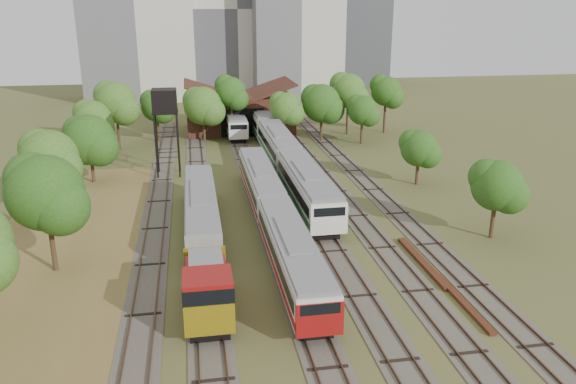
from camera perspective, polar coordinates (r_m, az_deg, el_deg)
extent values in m
plane|color=#475123|center=(34.85, 5.72, -13.27)|extent=(240.00, 240.00, 0.00)
cube|color=brown|center=(41.91, -22.32, -8.91)|extent=(14.00, 60.00, 0.04)
cube|color=#4C473D|center=(56.64, -13.00, -0.95)|extent=(2.60, 80.00, 0.06)
cube|color=#472D1E|center=(56.67, -13.73, -0.90)|extent=(0.08, 80.00, 0.14)
cube|color=#472D1E|center=(56.57, -12.28, -0.82)|extent=(0.08, 80.00, 0.14)
cube|color=#4C473D|center=(56.53, -8.95, -0.73)|extent=(2.60, 80.00, 0.06)
cube|color=#472D1E|center=(56.50, -9.68, -0.69)|extent=(0.08, 80.00, 0.14)
cube|color=#472D1E|center=(56.51, -8.23, -0.61)|extent=(0.08, 80.00, 0.14)
cube|color=#4C473D|center=(56.89, -2.91, -0.41)|extent=(2.60, 80.00, 0.06)
cube|color=#472D1E|center=(56.79, -3.63, -0.36)|extent=(0.08, 80.00, 0.14)
cube|color=#472D1E|center=(56.95, -2.19, -0.28)|extent=(0.08, 80.00, 0.14)
cube|color=#4C473D|center=(57.48, 1.05, -0.19)|extent=(2.60, 80.00, 0.06)
cube|color=#472D1E|center=(57.33, 0.35, -0.14)|extent=(0.08, 80.00, 0.14)
cube|color=#472D1E|center=(57.59, 1.75, -0.06)|extent=(0.08, 80.00, 0.14)
cube|color=#4C473D|center=(58.34, 4.91, 0.03)|extent=(2.60, 80.00, 0.06)
cube|color=#472D1E|center=(58.14, 4.23, 0.07)|extent=(0.08, 80.00, 0.14)
cube|color=#472D1E|center=(58.49, 5.60, 0.15)|extent=(0.08, 80.00, 0.14)
cube|color=#4C473D|center=(59.45, 8.64, 0.23)|extent=(2.60, 80.00, 0.06)
cube|color=#472D1E|center=(59.21, 7.99, 0.28)|extent=(0.08, 80.00, 0.14)
cube|color=#472D1E|center=(59.65, 9.30, 0.35)|extent=(0.08, 80.00, 0.14)
cube|color=black|center=(39.76, 0.45, -8.37)|extent=(2.02, 15.64, 0.74)
cube|color=silver|center=(39.10, 0.45, -6.38)|extent=(2.67, 17.00, 2.30)
cube|color=black|center=(38.99, 0.45, -6.01)|extent=(2.73, 15.64, 0.78)
cube|color=slate|center=(38.57, 0.46, -4.60)|extent=(2.45, 16.66, 0.33)
cube|color=maroon|center=(39.37, 0.45, -7.23)|extent=(2.73, 16.66, 0.41)
cube|color=maroon|center=(31.82, 3.25, -12.79)|extent=(2.71, 0.25, 2.07)
cube|color=black|center=(55.78, -2.78, -0.42)|extent=(2.02, 15.64, 0.74)
cube|color=silver|center=(55.31, -2.80, 1.07)|extent=(2.67, 17.00, 2.30)
cube|color=black|center=(55.23, -2.80, 1.34)|extent=(2.73, 15.64, 0.78)
cube|color=slate|center=(54.94, -2.82, 2.38)|extent=(2.45, 16.66, 0.33)
cube|color=maroon|center=(55.51, -2.79, 0.43)|extent=(2.73, 16.66, 0.41)
cube|color=black|center=(53.18, 1.97, -1.30)|extent=(2.29, 15.64, 0.83)
cube|color=silver|center=(52.64, 1.99, 0.46)|extent=(3.01, 17.00, 2.60)
cube|color=black|center=(52.54, 1.99, 0.79)|extent=(3.07, 15.64, 0.88)
cube|color=slate|center=(52.21, 2.01, 2.02)|extent=(2.77, 16.66, 0.37)
cube|color=#186233|center=(52.86, 1.98, -0.29)|extent=(3.07, 16.66, 0.47)
cube|color=silver|center=(44.91, 4.19, -2.93)|extent=(3.05, 0.25, 2.34)
cube|color=black|center=(69.65, -0.97, 3.43)|extent=(2.29, 15.64, 0.83)
cube|color=silver|center=(69.24, -0.98, 4.80)|extent=(3.01, 17.00, 2.60)
cube|color=black|center=(69.17, -0.98, 5.06)|extent=(3.07, 15.64, 0.88)
cube|color=slate|center=(68.91, -0.99, 6.01)|extent=(2.77, 16.66, 0.37)
cube|color=#186233|center=(69.41, -0.98, 4.22)|extent=(3.07, 16.66, 0.47)
cube|color=black|center=(86.53, -2.79, 6.33)|extent=(2.29, 15.64, 0.83)
cube|color=silver|center=(86.20, -2.81, 7.45)|extent=(3.01, 17.00, 2.60)
cube|color=black|center=(86.14, -2.81, 7.65)|extent=(3.07, 15.64, 0.88)
cube|color=slate|center=(85.93, -2.82, 8.42)|extent=(2.77, 16.66, 0.37)
cube|color=#186233|center=(86.33, -2.80, 6.97)|extent=(3.07, 16.66, 0.47)
cube|color=black|center=(86.64, -5.47, 6.26)|extent=(2.05, 14.72, 0.75)
cube|color=silver|center=(86.33, -5.50, 7.26)|extent=(2.71, 16.00, 2.33)
cube|color=black|center=(86.28, -5.51, 7.44)|extent=(2.77, 14.72, 0.79)
cube|color=slate|center=(86.09, -5.53, 8.13)|extent=(2.49, 15.68, 0.34)
cube|color=#186233|center=(86.46, -5.49, 6.83)|extent=(2.77, 15.68, 0.42)
cube|color=silver|center=(78.59, -5.03, 6.10)|extent=(2.75, 0.25, 2.10)
cube|color=black|center=(36.21, -8.13, -11.22)|extent=(2.30, 7.20, 0.94)
cube|color=maroon|center=(36.33, -8.27, -8.88)|extent=(2.61, 4.40, 1.57)
cube|color=maroon|center=(33.03, -8.11, -10.56)|extent=(2.82, 2.72, 2.82)
cube|color=black|center=(32.71, -8.16, -9.52)|extent=(2.88, 2.77, 0.94)
cube|color=gold|center=(32.19, -7.96, -12.77)|extent=(2.82, 0.20, 1.88)
cube|color=gold|center=(39.19, -8.43, -6.87)|extent=(2.82, 0.20, 1.88)
cube|color=slate|center=(34.85, -8.35, -6.94)|extent=(2.09, 3.60, 0.21)
cube|color=black|center=(48.95, -8.75, -3.33)|extent=(2.01, 16.56, 0.73)
cube|color=gray|center=(48.42, -8.83, -1.67)|extent=(2.65, 18.00, 2.28)
cube|color=black|center=(48.33, -8.85, -1.37)|extent=(2.71, 16.56, 0.78)
cube|color=slate|center=(48.00, -8.91, -0.20)|extent=(2.44, 17.64, 0.33)
cylinder|color=black|center=(63.66, -13.26, 4.45)|extent=(0.18, 0.18, 7.13)
cylinder|color=black|center=(63.56, -11.10, 4.58)|extent=(0.18, 0.18, 7.13)
cylinder|color=black|center=(66.00, -13.16, 4.94)|extent=(0.18, 0.18, 7.13)
cylinder|color=black|center=(65.90, -11.07, 5.06)|extent=(0.18, 0.18, 7.13)
cube|color=black|center=(64.04, -12.37, 7.95)|extent=(2.81, 2.81, 0.20)
cube|color=black|center=(63.84, -12.45, 9.10)|extent=(2.67, 2.67, 2.41)
cube|color=#502717|center=(43.27, 13.49, -6.93)|extent=(0.58, 8.71, 0.29)
cube|color=#502717|center=(38.49, 17.32, -10.62)|extent=(0.48, 7.69, 0.25)
cube|color=#361A13|center=(88.22, -4.97, 8.06)|extent=(16.00, 11.00, 5.50)
cube|color=#361A13|center=(87.45, -7.68, 10.10)|extent=(8.45, 11.55, 2.96)
cube|color=#361A13|center=(88.13, -2.40, 10.31)|extent=(8.45, 11.55, 2.96)
cube|color=black|center=(82.99, -4.62, 7.04)|extent=(6.40, 0.15, 4.12)
cylinder|color=#382616|center=(43.62, -22.85, -4.57)|extent=(0.36, 0.36, 4.66)
sphere|color=#214D14|center=(42.45, -23.44, -0.08)|extent=(5.37, 5.37, 5.37)
cylinder|color=#382616|center=(54.83, -22.67, -0.21)|extent=(0.36, 0.36, 4.33)
sphere|color=#214D14|center=(53.95, -23.09, 3.17)|extent=(5.09, 5.09, 5.09)
cylinder|color=#382616|center=(64.54, -19.27, 2.53)|extent=(0.36, 0.36, 3.71)
sphere|color=#214D14|center=(63.87, -19.53, 5.00)|extent=(5.46, 5.46, 5.46)
cylinder|color=#382616|center=(73.64, -18.97, 4.57)|extent=(0.36, 0.36, 4.12)
sphere|color=#214D14|center=(73.01, -19.22, 6.99)|extent=(4.57, 4.57, 4.57)
cylinder|color=#382616|center=(78.77, -16.86, 5.93)|extent=(0.36, 0.36, 4.97)
sphere|color=#214D14|center=(78.10, -17.11, 8.69)|extent=(5.46, 5.46, 5.46)
cylinder|color=#382616|center=(82.17, -13.07, 6.37)|extent=(0.36, 0.36, 3.98)
sphere|color=#214D14|center=(81.63, -13.22, 8.48)|extent=(4.36, 4.36, 4.36)
cylinder|color=#382616|center=(81.49, -8.53, 6.53)|extent=(0.36, 0.36, 3.94)
sphere|color=#214D14|center=(80.94, -8.63, 8.64)|extent=(5.41, 5.41, 5.41)
cylinder|color=#382616|center=(82.69, -5.74, 7.28)|extent=(0.36, 0.36, 5.27)
sphere|color=#214D14|center=(82.03, -5.83, 10.07)|extent=(4.33, 4.33, 4.33)
cylinder|color=#382616|center=(78.76, -0.21, 6.33)|extent=(0.36, 0.36, 3.96)
sphere|color=#214D14|center=(78.19, -0.21, 8.53)|extent=(4.30, 4.30, 4.30)
cylinder|color=#382616|center=(80.79, 3.39, 6.70)|extent=(0.36, 0.36, 4.21)
sphere|color=#214D14|center=(80.20, 3.43, 8.98)|extent=(5.40, 5.40, 5.40)
cylinder|color=#382616|center=(85.37, 6.05, 7.55)|extent=(0.36, 0.36, 5.11)
sphere|color=#214D14|center=(84.74, 6.14, 10.18)|extent=(5.11, 5.11, 5.11)
cylinder|color=#382616|center=(87.27, 9.79, 7.57)|extent=(0.36, 0.36, 4.96)
sphere|color=#214D14|center=(86.66, 9.93, 10.06)|extent=(4.47, 4.47, 4.47)
cylinder|color=#382616|center=(49.10, 20.11, -2.44)|extent=(0.36, 0.36, 3.55)
sphere|color=#214D14|center=(48.26, 20.46, 0.61)|extent=(4.14, 4.14, 4.14)
cylinder|color=#382616|center=(61.81, 13.01, 2.16)|extent=(0.36, 0.36, 3.15)
sphere|color=#214D14|center=(61.21, 13.17, 4.35)|extent=(3.92, 3.92, 3.92)
cylinder|color=#382616|center=(79.50, 7.49, 6.20)|extent=(0.36, 0.36, 3.71)
sphere|color=#214D14|center=(78.96, 7.58, 8.23)|extent=(4.09, 4.09, 4.09)
cube|color=beige|center=(128.98, -5.54, 18.03)|extent=(20.00, 18.00, 36.00)
cube|color=#3F4147|center=(144.96, 7.43, 16.39)|extent=(12.00, 12.00, 28.00)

